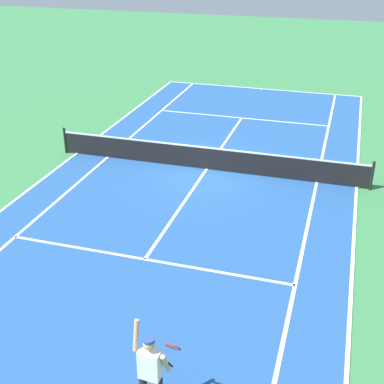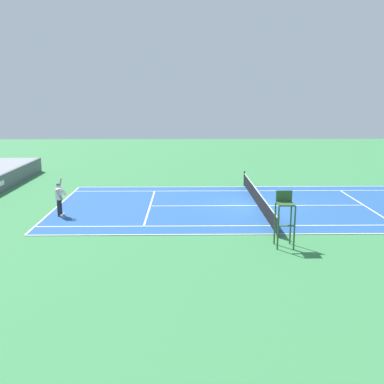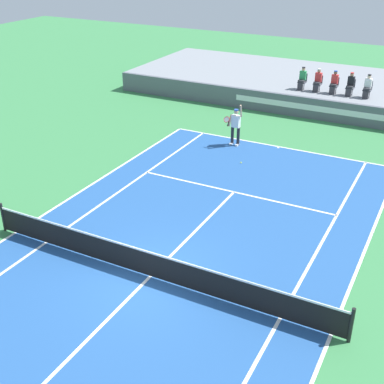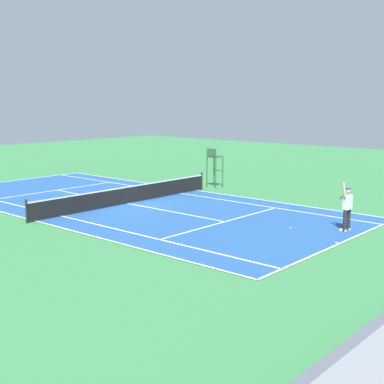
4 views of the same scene
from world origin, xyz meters
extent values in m
plane|color=#387F47|center=(0.00, 0.00, 0.00)|extent=(80.00, 80.00, 0.00)
cube|color=#235193|center=(0.00, 0.00, 0.01)|extent=(10.98, 23.78, 0.02)
cube|color=white|center=(0.00, -11.89, 0.02)|extent=(10.98, 0.10, 0.01)
cube|color=white|center=(-5.49, 0.00, 0.02)|extent=(0.10, 23.78, 0.01)
cube|color=white|center=(5.49, 0.00, 0.02)|extent=(0.10, 23.78, 0.01)
cube|color=white|center=(-4.11, 0.00, 0.02)|extent=(0.10, 23.78, 0.01)
cube|color=white|center=(4.11, 0.00, 0.02)|extent=(0.10, 23.78, 0.01)
cube|color=white|center=(0.00, 6.40, 0.02)|extent=(8.22, 0.10, 0.01)
cube|color=white|center=(0.00, -6.40, 0.02)|extent=(8.22, 0.10, 0.01)
cube|color=white|center=(0.00, 0.00, 0.02)|extent=(0.10, 12.80, 0.01)
cube|color=white|center=(0.00, -11.79, 0.02)|extent=(0.10, 0.20, 0.01)
cylinder|color=black|center=(-5.94, 0.00, 0.54)|extent=(0.10, 0.10, 1.07)
cylinder|color=black|center=(5.94, 0.00, 0.54)|extent=(0.10, 0.10, 1.07)
cube|color=black|center=(0.00, 0.00, 0.48)|extent=(11.78, 0.02, 0.84)
cube|color=white|center=(0.00, 0.00, 0.90)|extent=(11.78, 0.03, 0.06)
cube|color=white|center=(-2.02, 11.17, 1.22)|extent=(0.42, 0.27, 0.60)
sphere|color=tan|center=(-2.02, 11.17, 1.69)|extent=(0.22, 0.22, 0.22)
cylinder|color=#2D4CA8|center=(-2.02, 11.17, 1.78)|extent=(0.21, 0.21, 0.06)
cylinder|color=tan|center=(-1.76, 11.13, 1.78)|extent=(0.10, 0.22, 0.61)
cylinder|color=tan|center=(-2.28, 11.09, 1.24)|extent=(0.11, 0.33, 0.56)
cylinder|color=black|center=(-2.33, 10.98, 1.11)|extent=(0.05, 0.19, 0.25)
torus|color=red|center=(-2.33, 10.80, 1.37)|extent=(0.32, 0.22, 0.26)
cylinder|color=silver|center=(-2.33, 10.80, 1.37)|extent=(0.28, 0.18, 0.22)
sphere|color=#D1E533|center=(-0.88, 9.22, 0.03)|extent=(0.07, 0.07, 0.07)
camera|label=1|loc=(-4.78, 17.72, 8.15)|focal=49.47mm
camera|label=2|loc=(-25.50, 4.30, 6.54)|focal=41.36mm
camera|label=3|loc=(7.03, -10.74, 9.37)|focal=48.33mm
camera|label=4|loc=(18.13, 20.40, 5.29)|focal=49.36mm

